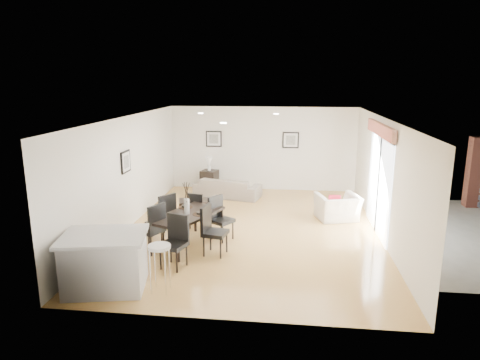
# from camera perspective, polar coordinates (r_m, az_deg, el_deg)

# --- Properties ---
(ground) EXTENTS (8.00, 8.00, 0.00)m
(ground) POSITION_cam_1_polar(r_m,az_deg,el_deg) (10.40, 1.49, -6.66)
(ground) COLOR tan
(ground) RESTS_ON ground
(wall_back) EXTENTS (6.00, 0.04, 2.70)m
(wall_back) POSITION_cam_1_polar(r_m,az_deg,el_deg) (13.94, 3.03, 4.19)
(wall_back) COLOR white
(wall_back) RESTS_ON ground
(wall_front) EXTENTS (6.00, 0.04, 2.70)m
(wall_front) POSITION_cam_1_polar(r_m,az_deg,el_deg) (6.21, -1.83, -7.45)
(wall_front) COLOR white
(wall_front) RESTS_ON ground
(wall_left) EXTENTS (0.04, 8.00, 2.70)m
(wall_left) POSITION_cam_1_polar(r_m,az_deg,el_deg) (10.71, -14.66, 1.00)
(wall_left) COLOR white
(wall_left) RESTS_ON ground
(wall_right) EXTENTS (0.04, 8.00, 2.70)m
(wall_right) POSITION_cam_1_polar(r_m,az_deg,el_deg) (10.21, 18.55, 0.15)
(wall_right) COLOR white
(wall_right) RESTS_ON ground
(ceiling) EXTENTS (6.00, 8.00, 0.02)m
(ceiling) POSITION_cam_1_polar(r_m,az_deg,el_deg) (9.82, 1.59, 8.32)
(ceiling) COLOR white
(ceiling) RESTS_ON wall_back
(sofa) EXTENTS (2.14, 1.21, 0.59)m
(sofa) POSITION_cam_1_polar(r_m,az_deg,el_deg) (13.18, -1.68, -1.02)
(sofa) COLOR gray
(sofa) RESTS_ON ground
(armchair) EXTENTS (1.23, 1.14, 0.66)m
(armchair) POSITION_cam_1_polar(r_m,az_deg,el_deg) (11.32, 12.87, -3.57)
(armchair) COLOR beige
(armchair) RESTS_ON ground
(dining_table) EXTENTS (1.48, 1.92, 0.72)m
(dining_table) POSITION_cam_1_polar(r_m,az_deg,el_deg) (9.34, -7.06, -4.92)
(dining_table) COLOR black
(dining_table) RESTS_ON ground
(dining_chair_wnear) EXTENTS (0.64, 0.64, 1.06)m
(dining_chair_wnear) POSITION_cam_1_polar(r_m,az_deg,el_deg) (9.09, -11.50, -5.96)
(dining_chair_wnear) COLOR black
(dining_chair_wnear) RESTS_ON ground
(dining_chair_wfar) EXTENTS (0.65, 0.65, 1.04)m
(dining_chair_wfar) POSITION_cam_1_polar(r_m,az_deg,el_deg) (9.87, -10.02, -4.42)
(dining_chair_wfar) COLOR black
(dining_chair_wfar) RESTS_ON ground
(dining_chair_enear) EXTENTS (0.55, 0.55, 1.04)m
(dining_chair_enear) POSITION_cam_1_polar(r_m,az_deg,el_deg) (8.86, -3.87, -6.32)
(dining_chair_enear) COLOR black
(dining_chair_enear) RESTS_ON ground
(dining_chair_efar) EXTENTS (0.62, 0.62, 0.99)m
(dining_chair_efar) POSITION_cam_1_polar(r_m,az_deg,el_deg) (9.69, -2.81, -4.72)
(dining_chair_efar) COLOR black
(dining_chair_efar) RESTS_ON ground
(dining_chair_head) EXTENTS (0.57, 0.57, 1.02)m
(dining_chair_head) POSITION_cam_1_polar(r_m,az_deg,el_deg) (8.39, -8.60, -7.65)
(dining_chair_head) COLOR black
(dining_chair_head) RESTS_ON ground
(dining_chair_foot) EXTENTS (0.49, 0.49, 0.90)m
(dining_chair_foot) POSITION_cam_1_polar(r_m,az_deg,el_deg) (10.38, -5.75, -3.83)
(dining_chair_foot) COLOR black
(dining_chair_foot) RESTS_ON ground
(vase) EXTENTS (0.76, 1.25, 0.70)m
(vase) POSITION_cam_1_polar(r_m,az_deg,el_deg) (9.23, -7.13, -2.65)
(vase) COLOR white
(vase) RESTS_ON dining_table
(coffee_table) EXTENTS (1.06, 0.79, 0.38)m
(coffee_table) POSITION_cam_1_polar(r_m,az_deg,el_deg) (11.64, -5.75, -3.56)
(coffee_table) COLOR black
(coffee_table) RESTS_ON ground
(side_table) EXTENTS (0.58, 0.58, 0.65)m
(side_table) POSITION_cam_1_polar(r_m,az_deg,el_deg) (14.02, -4.09, -0.04)
(side_table) COLOR black
(side_table) RESTS_ON ground
(table_lamp) EXTENTS (0.24, 0.24, 0.45)m
(table_lamp) POSITION_cam_1_polar(r_m,az_deg,el_deg) (13.89, -4.14, 2.45)
(table_lamp) COLOR white
(table_lamp) RESTS_ON side_table
(cushion) EXTENTS (0.30, 0.10, 0.30)m
(cushion) POSITION_cam_1_polar(r_m,az_deg,el_deg) (11.16, 12.49, -2.75)
(cushion) COLOR #AE1627
(cushion) RESTS_ON armchair
(kitchen_island) EXTENTS (1.59, 1.33, 0.98)m
(kitchen_island) POSITION_cam_1_polar(r_m,az_deg,el_deg) (7.83, -17.54, -10.30)
(kitchen_island) COLOR silver
(kitchen_island) RESTS_ON ground
(bar_stool) EXTENTS (0.38, 0.38, 0.84)m
(bar_stool) POSITION_cam_1_polar(r_m,az_deg,el_deg) (7.41, -10.70, -9.39)
(bar_stool) COLOR silver
(bar_stool) RESTS_ON ground
(framed_print_back_left) EXTENTS (0.52, 0.04, 0.52)m
(framed_print_back_left) POSITION_cam_1_polar(r_m,az_deg,el_deg) (14.06, -3.51, 5.50)
(framed_print_back_left) COLOR black
(framed_print_back_left) RESTS_ON wall_back
(framed_print_back_right) EXTENTS (0.52, 0.04, 0.52)m
(framed_print_back_right) POSITION_cam_1_polar(r_m,az_deg,el_deg) (13.84, 6.77, 5.31)
(framed_print_back_right) COLOR black
(framed_print_back_right) RESTS_ON wall_back
(framed_print_left_wall) EXTENTS (0.04, 0.52, 0.52)m
(framed_print_left_wall) POSITION_cam_1_polar(r_m,az_deg,el_deg) (10.46, -14.99, 2.37)
(framed_print_left_wall) COLOR black
(framed_print_left_wall) RESTS_ON wall_left
(sliding_door) EXTENTS (0.12, 2.70, 2.57)m
(sliding_door) POSITION_cam_1_polar(r_m,az_deg,el_deg) (10.43, 18.12, 2.21)
(sliding_door) COLOR white
(sliding_door) RESTS_ON wall_right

